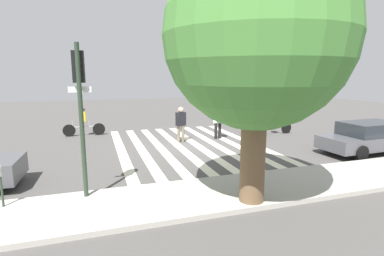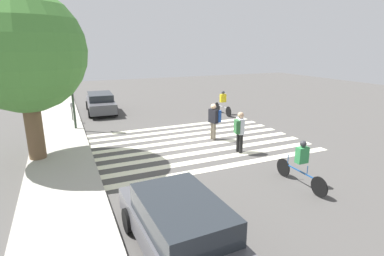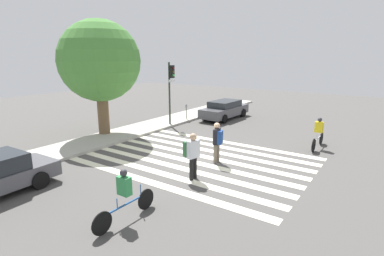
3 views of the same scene
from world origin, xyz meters
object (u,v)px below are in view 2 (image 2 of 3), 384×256
(car_parked_dark_suv, at_px, (182,228))
(car_parked_far_curb, at_px, (101,103))
(street_tree, at_px, (23,52))
(pedestrian_adult_yellow_jacket, at_px, (239,129))
(traffic_light, at_px, (73,76))
(pedestrian_child_with_backpack, at_px, (214,119))
(parking_meter, at_px, (72,108))
(cyclist_mid_street, at_px, (223,102))
(cyclist_far_lane, at_px, (301,162))

(car_parked_dark_suv, height_order, car_parked_far_curb, car_parked_dark_suv)
(street_tree, height_order, pedestrian_adult_yellow_jacket, street_tree)
(street_tree, relative_size, pedestrian_adult_yellow_jacket, 3.66)
(traffic_light, distance_m, pedestrian_child_with_backpack, 7.98)
(parking_meter, distance_m, pedestrian_child_with_backpack, 9.21)
(street_tree, height_order, car_parked_dark_suv, street_tree)
(street_tree, xyz_separation_m, car_parked_far_curb, (8.57, -3.65, -3.69))
(pedestrian_adult_yellow_jacket, distance_m, cyclist_mid_street, 7.73)
(parking_meter, distance_m, pedestrian_adult_yellow_jacket, 10.94)
(traffic_light, distance_m, car_parked_dark_suv, 12.39)
(cyclist_far_lane, bearing_deg, traffic_light, 32.31)
(pedestrian_child_with_backpack, bearing_deg, cyclist_mid_street, -48.93)
(car_parked_far_curb, bearing_deg, car_parked_dark_suv, -178.88)
(traffic_light, xyz_separation_m, street_tree, (-4.26, 1.84, 1.38))
(cyclist_mid_street, height_order, cyclist_far_lane, cyclist_mid_street)
(street_tree, distance_m, pedestrian_child_with_backpack, 8.73)
(pedestrian_adult_yellow_jacket, bearing_deg, car_parked_far_curb, -143.39)
(pedestrian_child_with_backpack, relative_size, cyclist_far_lane, 0.78)
(cyclist_mid_street, height_order, car_parked_far_curb, cyclist_mid_street)
(parking_meter, distance_m, car_parked_dark_suv, 14.21)
(street_tree, bearing_deg, traffic_light, -23.33)
(traffic_light, xyz_separation_m, pedestrian_child_with_backpack, (-4.59, -6.23, -1.95))
(traffic_light, relative_size, pedestrian_adult_yellow_jacket, 2.33)
(street_tree, relative_size, pedestrian_child_with_backpack, 3.67)
(street_tree, height_order, car_parked_far_curb, street_tree)
(cyclist_far_lane, bearing_deg, pedestrian_adult_yellow_jacket, 2.56)
(parking_meter, height_order, pedestrian_adult_yellow_jacket, pedestrian_adult_yellow_jacket)
(cyclist_far_lane, bearing_deg, parking_meter, 28.60)
(pedestrian_adult_yellow_jacket, distance_m, pedestrian_child_with_backpack, 2.17)
(cyclist_far_lane, height_order, car_parked_far_curb, cyclist_far_lane)
(traffic_light, distance_m, cyclist_mid_street, 9.73)
(pedestrian_child_with_backpack, bearing_deg, pedestrian_adult_yellow_jacket, 167.61)
(pedestrian_adult_yellow_jacket, height_order, pedestrian_child_with_backpack, pedestrian_adult_yellow_jacket)
(street_tree, bearing_deg, cyclist_far_lane, -126.50)
(parking_meter, bearing_deg, cyclist_far_lane, -151.84)
(cyclist_mid_street, distance_m, car_parked_dark_suv, 14.76)
(cyclist_mid_street, xyz_separation_m, cyclist_far_lane, (-10.69, 3.02, -0.00))
(parking_meter, bearing_deg, car_parked_dark_suv, -173.40)
(car_parked_far_curb, bearing_deg, cyclist_mid_street, -115.25)
(traffic_light, relative_size, cyclist_far_lane, 1.82)
(street_tree, xyz_separation_m, cyclist_mid_street, (4.55, -11.32, -3.54))
(street_tree, bearing_deg, cyclist_mid_street, -68.13)
(cyclist_far_lane, height_order, car_parked_dark_suv, cyclist_far_lane)
(parking_meter, xyz_separation_m, street_tree, (-6.28, 1.65, 3.47))
(traffic_light, height_order, car_parked_dark_suv, traffic_light)
(parking_meter, bearing_deg, pedestrian_child_with_backpack, -135.90)
(pedestrian_adult_yellow_jacket, bearing_deg, car_parked_dark_suv, -28.07)
(car_parked_dark_suv, xyz_separation_m, car_parked_far_curb, (16.40, -0.37, 0.00))
(car_parked_far_curb, bearing_deg, parking_meter, 141.16)
(pedestrian_adult_yellow_jacket, bearing_deg, pedestrian_child_with_backpack, -162.80)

